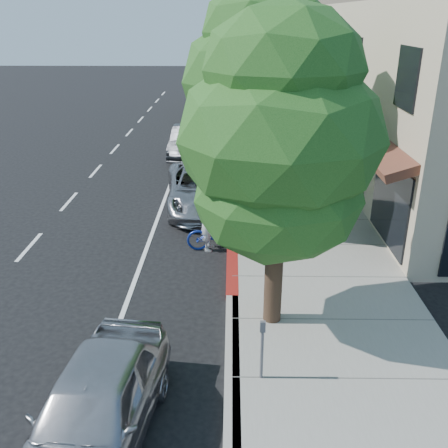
{
  "coord_description": "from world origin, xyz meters",
  "views": [
    {
      "loc": [
        -0.04,
        -11.65,
        6.55
      ],
      "look_at": [
        -0.23,
        0.69,
        1.35
      ],
      "focal_mm": 40.0,
      "sensor_mm": 36.0,
      "label": 1
    }
  ],
  "objects_px": {
    "silver_suv": "(202,188)",
    "white_pickup": "(213,126)",
    "dark_sedan": "(188,141)",
    "street_tree_0": "(279,141)",
    "street_tree_1": "(263,84)",
    "street_tree_2": "(255,66)",
    "pedestrian": "(273,186)",
    "cyclist": "(209,220)",
    "dark_suv_far": "(225,104)",
    "street_tree_3": "(250,57)",
    "bicycle": "(219,234)",
    "street_tree_4": "(247,48)",
    "street_tree_5": "(245,39)",
    "near_car_a": "(95,409)"
  },
  "relations": [
    {
      "from": "street_tree_0",
      "to": "dark_suv_far",
      "type": "distance_m",
      "value": 25.68
    },
    {
      "from": "street_tree_2",
      "to": "street_tree_4",
      "type": "xyz_separation_m",
      "value": [
        0.0,
        12.0,
        -0.02
      ]
    },
    {
      "from": "dark_sedan",
      "to": "cyclist",
      "type": "bearing_deg",
      "value": -79.81
    },
    {
      "from": "street_tree_1",
      "to": "cyclist",
      "type": "bearing_deg",
      "value": -128.17
    },
    {
      "from": "street_tree_1",
      "to": "street_tree_5",
      "type": "relative_size",
      "value": 0.99
    },
    {
      "from": "street_tree_5",
      "to": "near_car_a",
      "type": "bearing_deg",
      "value": -95.29
    },
    {
      "from": "street_tree_3",
      "to": "dark_sedan",
      "type": "relative_size",
      "value": 1.64
    },
    {
      "from": "street_tree_3",
      "to": "silver_suv",
      "type": "height_order",
      "value": "street_tree_3"
    },
    {
      "from": "bicycle",
      "to": "dark_sedan",
      "type": "height_order",
      "value": "dark_sedan"
    },
    {
      "from": "white_pickup",
      "to": "pedestrian",
      "type": "bearing_deg",
      "value": -80.15
    },
    {
      "from": "street_tree_2",
      "to": "silver_suv",
      "type": "distance_m",
      "value": 6.25
    },
    {
      "from": "street_tree_4",
      "to": "white_pickup",
      "type": "height_order",
      "value": "street_tree_4"
    },
    {
      "from": "dark_sedan",
      "to": "street_tree_0",
      "type": "bearing_deg",
      "value": -75.86
    },
    {
      "from": "near_car_a",
      "to": "bicycle",
      "type": "bearing_deg",
      "value": 82.93
    },
    {
      "from": "street_tree_1",
      "to": "street_tree_0",
      "type": "bearing_deg",
      "value": -90.0
    },
    {
      "from": "street_tree_2",
      "to": "silver_suv",
      "type": "xyz_separation_m",
      "value": [
        -2.02,
        -4.5,
        -3.84
      ]
    },
    {
      "from": "street_tree_1",
      "to": "dark_sedan",
      "type": "height_order",
      "value": "street_tree_1"
    },
    {
      "from": "silver_suv",
      "to": "dark_suv_far",
      "type": "distance_m",
      "value": 17.92
    },
    {
      "from": "cyclist",
      "to": "pedestrian",
      "type": "xyz_separation_m",
      "value": [
        2.12,
        2.84,
        0.09
      ]
    },
    {
      "from": "pedestrian",
      "to": "silver_suv",
      "type": "bearing_deg",
      "value": -48.22
    },
    {
      "from": "street_tree_0",
      "to": "cyclist",
      "type": "height_order",
      "value": "street_tree_0"
    },
    {
      "from": "street_tree_1",
      "to": "bicycle",
      "type": "relative_size",
      "value": 3.96
    },
    {
      "from": "street_tree_2",
      "to": "street_tree_5",
      "type": "distance_m",
      "value": 18.0
    },
    {
      "from": "street_tree_0",
      "to": "street_tree_1",
      "type": "xyz_separation_m",
      "value": [
        0.0,
        6.0,
        0.35
      ]
    },
    {
      "from": "street_tree_3",
      "to": "cyclist",
      "type": "height_order",
      "value": "street_tree_3"
    },
    {
      "from": "street_tree_1",
      "to": "street_tree_5",
      "type": "xyz_separation_m",
      "value": [
        0.0,
        24.0,
        0.22
      ]
    },
    {
      "from": "silver_suv",
      "to": "pedestrian",
      "type": "distance_m",
      "value": 2.65
    },
    {
      "from": "street_tree_2",
      "to": "street_tree_5",
      "type": "relative_size",
      "value": 0.97
    },
    {
      "from": "street_tree_3",
      "to": "bicycle",
      "type": "relative_size",
      "value": 3.77
    },
    {
      "from": "street_tree_3",
      "to": "silver_suv",
      "type": "bearing_deg",
      "value": -100.89
    },
    {
      "from": "street_tree_1",
      "to": "dark_suv_far",
      "type": "bearing_deg",
      "value": 94.13
    },
    {
      "from": "street_tree_1",
      "to": "near_car_a",
      "type": "height_order",
      "value": "street_tree_1"
    },
    {
      "from": "street_tree_5",
      "to": "white_pickup",
      "type": "relative_size",
      "value": 1.46
    },
    {
      "from": "street_tree_3",
      "to": "pedestrian",
      "type": "relative_size",
      "value": 4.04
    },
    {
      "from": "cyclist",
      "to": "dark_sedan",
      "type": "xyz_separation_m",
      "value": [
        -1.5,
        10.75,
        -0.23
      ]
    },
    {
      "from": "cyclist",
      "to": "dark_suv_far",
      "type": "distance_m",
      "value": 21.45
    },
    {
      "from": "street_tree_5",
      "to": "near_car_a",
      "type": "distance_m",
      "value": 33.89
    },
    {
      "from": "street_tree_2",
      "to": "cyclist",
      "type": "xyz_separation_m",
      "value": [
        -1.6,
        -8.04,
        -3.62
      ]
    },
    {
      "from": "street_tree_1",
      "to": "silver_suv",
      "type": "xyz_separation_m",
      "value": [
        -2.02,
        1.5,
        -3.87
      ]
    },
    {
      "from": "silver_suv",
      "to": "white_pickup",
      "type": "distance_m",
      "value": 10.73
    },
    {
      "from": "bicycle",
      "to": "pedestrian",
      "type": "distance_m",
      "value": 3.48
    },
    {
      "from": "street_tree_4",
      "to": "street_tree_5",
      "type": "height_order",
      "value": "street_tree_5"
    },
    {
      "from": "street_tree_2",
      "to": "street_tree_4",
      "type": "bearing_deg",
      "value": 90.0
    },
    {
      "from": "street_tree_3",
      "to": "near_car_a",
      "type": "relative_size",
      "value": 1.68
    },
    {
      "from": "street_tree_3",
      "to": "dark_sedan",
      "type": "height_order",
      "value": "street_tree_3"
    },
    {
      "from": "pedestrian",
      "to": "dark_suv_far",
      "type": "bearing_deg",
      "value": -117.11
    },
    {
      "from": "street_tree_1",
      "to": "street_tree_5",
      "type": "bearing_deg",
      "value": 90.0
    },
    {
      "from": "street_tree_2",
      "to": "pedestrian",
      "type": "xyz_separation_m",
      "value": [
        0.52,
        -5.19,
        -3.53
      ]
    },
    {
      "from": "street_tree_3",
      "to": "street_tree_1",
      "type": "bearing_deg",
      "value": -90.0
    },
    {
      "from": "street_tree_1",
      "to": "street_tree_4",
      "type": "relative_size",
      "value": 1.02
    }
  ]
}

